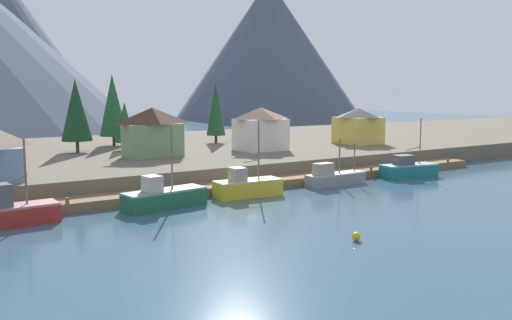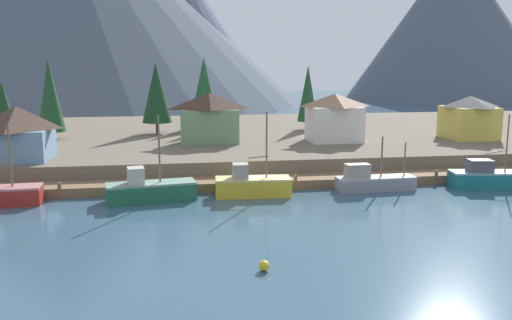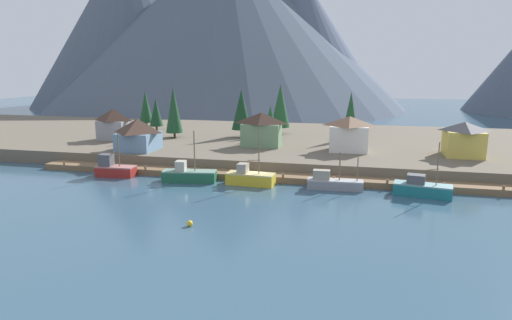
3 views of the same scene
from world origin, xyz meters
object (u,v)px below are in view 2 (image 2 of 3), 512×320
object	(u,v)px
fishing_boat_red	(1,192)
house_yellow	(469,117)
fishing_boat_teal	(487,178)
house_blue	(18,132)
conifer_mid_left	(156,93)
conifer_mid_right	(50,96)
conifer_back_right	(203,106)
fishing_boat_grey	(373,181)
conifer_back_left	(3,103)
channel_buoy	(264,266)
house_white	(334,117)
fishing_boat_green	(150,190)
fishing_boat_yellow	(252,185)
conifer_near_right	(204,88)
house_green	(209,118)
conifer_centre	(308,94)

from	to	relation	value
fishing_boat_red	house_yellow	world-z (taller)	house_yellow
fishing_boat_teal	house_blue	xyz separation A→B (m)	(-50.68, 11.58, 4.51)
conifer_mid_left	conifer_mid_right	bearing A→B (deg)	-163.42
fishing_boat_red	conifer_back_right	bearing A→B (deg)	52.56
fishing_boat_grey	house_blue	size ratio (longest dim) A/B	1.15
house_blue	fishing_boat_red	bearing A→B (deg)	-84.06
conifer_back_left	channel_buoy	xyz separation A→B (m)	(31.92, -57.44, -6.74)
fishing_boat_teal	house_white	bearing A→B (deg)	128.40
fishing_boat_green	channel_buoy	distance (m)	21.03
fishing_boat_yellow	fishing_boat_teal	world-z (taller)	fishing_boat_yellow
house_blue	conifer_mid_right	xyz separation A→B (m)	(0.19, 16.60, 3.19)
fishing_boat_yellow	house_blue	size ratio (longest dim) A/B	1.17
house_yellow	conifer_near_right	size ratio (longest dim) A/B	0.60
fishing_boat_red	conifer_back_left	distance (m)	39.29
fishing_boat_red	house_green	world-z (taller)	house_green
fishing_boat_grey	conifer_mid_right	bearing A→B (deg)	141.77
conifer_mid_left	fishing_boat_red	bearing A→B (deg)	-113.32
fishing_boat_grey	fishing_boat_teal	size ratio (longest dim) A/B	1.02
channel_buoy	conifer_back_left	bearing A→B (deg)	119.06
conifer_near_right	conifer_mid_left	distance (m)	10.41
fishing_boat_red	conifer_back_right	xyz separation A→B (m)	(20.88, 30.96, 5.57)
house_green	channel_buoy	bearing A→B (deg)	-89.20
conifer_near_right	conifer_back_left	xyz separation A→B (m)	(-31.87, -1.43, -2.19)
fishing_boat_green	house_green	size ratio (longest dim) A/B	1.09
conifer_near_right	conifer_back_right	size ratio (longest dim) A/B	1.59
conifer_back_right	conifer_near_right	bearing A→B (deg)	84.42
house_white	conifer_near_right	xyz separation A→B (m)	(-16.88, 19.46, 3.38)
fishing_boat_green	conifer_back_right	distance (m)	32.75
house_blue	channel_buoy	bearing A→B (deg)	-53.61
fishing_boat_red	conifer_centre	world-z (taller)	conifer_centre
house_green	house_yellow	world-z (taller)	house_green
house_blue	conifer_mid_right	distance (m)	16.90
house_blue	channel_buoy	xyz separation A→B (m)	(22.86, -31.02, -5.27)
house_blue	channel_buoy	world-z (taller)	house_blue
house_blue	fishing_boat_teal	bearing A→B (deg)	-12.87
conifer_back_right	conifer_centre	world-z (taller)	conifer_centre
conifer_back_left	channel_buoy	distance (m)	66.06
fishing_boat_grey	house_blue	bearing A→B (deg)	161.80
conifer_mid_left	conifer_back_right	bearing A→B (deg)	-8.98
fishing_boat_yellow	conifer_near_right	world-z (taller)	conifer_near_right
house_blue	conifer_back_right	bearing A→B (deg)	42.07
fishing_boat_red	conifer_mid_right	size ratio (longest dim) A/B	0.66
fishing_boat_teal	house_white	size ratio (longest dim) A/B	1.12
house_white	conifer_mid_left	distance (m)	27.90
house_green	conifer_centre	bearing A→B (deg)	37.51
conifer_back_right	fishing_boat_green	bearing A→B (deg)	-102.72
fishing_boat_yellow	conifer_near_right	distance (m)	39.90
conifer_mid_left	conifer_back_left	xyz separation A→B (m)	(-24.04, 5.42, -1.76)
conifer_near_right	channel_buoy	distance (m)	59.54
conifer_centre	channel_buoy	distance (m)	56.66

